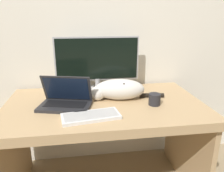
% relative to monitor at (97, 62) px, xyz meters
% --- Properties ---
extents(wall_back, '(6.40, 0.06, 2.60)m').
position_rel_monitor_xyz_m(wall_back, '(0.02, 0.17, 0.33)').
color(wall_back, silver).
rests_on(wall_back, ground_plane).
extents(desk, '(1.39, 0.80, 0.73)m').
position_rel_monitor_xyz_m(desk, '(0.02, -0.29, -0.39)').
color(desk, tan).
rests_on(desk, ground_plane).
extents(monitor, '(0.67, 0.18, 0.44)m').
position_rel_monitor_xyz_m(monitor, '(0.00, 0.00, 0.00)').
color(monitor, '#B2B2B7').
rests_on(monitor, desk).
extents(laptop, '(0.38, 0.28, 0.21)m').
position_rel_monitor_xyz_m(laptop, '(-0.24, -0.31, -0.19)').
color(laptop, '#232326').
rests_on(laptop, desk).
extents(external_keyboard, '(0.37, 0.20, 0.02)m').
position_rel_monitor_xyz_m(external_keyboard, '(-0.08, -0.51, -0.23)').
color(external_keyboard, white).
rests_on(external_keyboard, desk).
extents(cat, '(0.55, 0.22, 0.15)m').
position_rel_monitor_xyz_m(cat, '(0.13, -0.23, -0.16)').
color(cat, silver).
rests_on(cat, desk).
extents(coffee_mug, '(0.08, 0.08, 0.08)m').
position_rel_monitor_xyz_m(coffee_mug, '(0.36, -0.37, -0.20)').
color(coffee_mug, '#232328').
rests_on(coffee_mug, desk).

